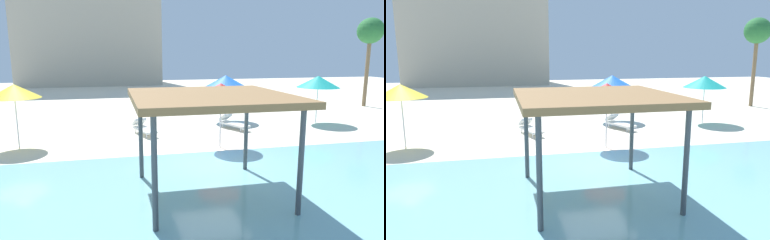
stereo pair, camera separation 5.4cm
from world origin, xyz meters
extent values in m
plane|color=beige|center=(0.00, 0.00, 0.00)|extent=(80.00, 80.00, 0.00)
cube|color=#7AB7C1|center=(0.00, -5.25, 0.02)|extent=(44.00, 13.50, 0.04)
cylinder|color=#42474C|center=(-2.60, -0.90, 1.38)|extent=(0.14, 0.14, 2.76)
cylinder|color=#42474C|center=(1.00, -0.90, 1.38)|extent=(0.14, 0.14, 2.76)
cylinder|color=#42474C|center=(-2.60, -4.50, 1.38)|extent=(0.14, 0.14, 2.76)
cylinder|color=#42474C|center=(1.00, -4.50, 1.38)|extent=(0.14, 0.14, 2.76)
cube|color=olive|center=(-0.80, -2.70, 2.85)|extent=(4.30, 4.30, 0.18)
cylinder|color=silver|center=(3.20, 7.94, 1.03)|extent=(0.06, 0.06, 2.07)
cone|color=blue|center=(3.20, 7.94, 2.40)|extent=(2.44, 2.44, 0.67)
cylinder|color=silver|center=(-7.47, 4.17, 1.08)|extent=(0.06, 0.06, 2.16)
cone|color=yellow|center=(-7.47, 4.17, 2.45)|extent=(2.16, 2.16, 0.59)
cylinder|color=silver|center=(1.06, 2.22, 1.13)|extent=(0.06, 0.06, 2.25)
cone|color=red|center=(1.06, 2.22, 2.52)|extent=(1.94, 1.94, 0.53)
cylinder|color=silver|center=(8.20, 6.15, 1.03)|extent=(0.06, 0.06, 2.07)
cone|color=teal|center=(8.20, 6.15, 2.40)|extent=(2.42, 2.42, 0.67)
cylinder|color=white|center=(-1.44, 4.63, 0.11)|extent=(0.05, 0.05, 0.22)
cylinder|color=white|center=(-1.90, 4.48, 0.11)|extent=(0.05, 0.05, 0.22)
cylinder|color=white|center=(-1.89, 6.00, 0.11)|extent=(0.05, 0.05, 0.22)
cylinder|color=white|center=(-2.35, 5.85, 0.11)|extent=(0.05, 0.05, 0.22)
cube|color=white|center=(-1.90, 5.24, 0.27)|extent=(1.13, 1.90, 0.10)
cube|color=white|center=(-2.12, 5.95, 0.55)|extent=(0.73, 0.67, 0.40)
cylinder|color=white|center=(3.43, 4.95, 0.11)|extent=(0.05, 0.05, 0.22)
cylinder|color=white|center=(2.99, 4.75, 0.11)|extent=(0.05, 0.05, 0.22)
cylinder|color=white|center=(2.84, 6.26, 0.11)|extent=(0.05, 0.05, 0.22)
cylinder|color=white|center=(2.40, 6.07, 0.11)|extent=(0.05, 0.05, 0.22)
cube|color=white|center=(2.92, 5.51, 0.27)|extent=(1.28, 1.89, 0.10)
cube|color=white|center=(2.61, 6.19, 0.55)|extent=(0.76, 0.71, 0.40)
cylinder|color=brown|center=(15.49, 11.15, 2.65)|extent=(0.28, 0.28, 5.30)
sphere|color=#286B33|center=(15.49, 11.15, 5.65)|extent=(1.90, 1.90, 1.90)
cube|color=#B2A893|center=(-5.78, 36.56, 8.89)|extent=(17.29, 9.39, 17.79)
camera|label=1|loc=(-3.46, -11.91, 4.06)|focal=32.76mm
camera|label=2|loc=(-3.41, -11.92, 4.06)|focal=32.76mm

